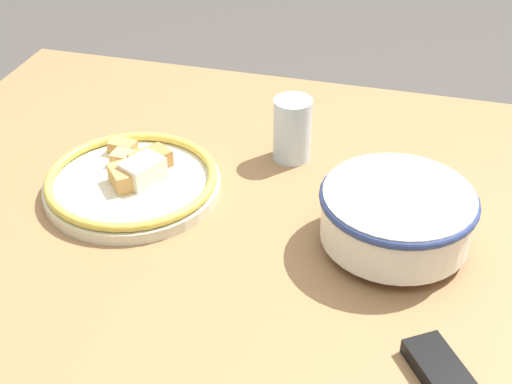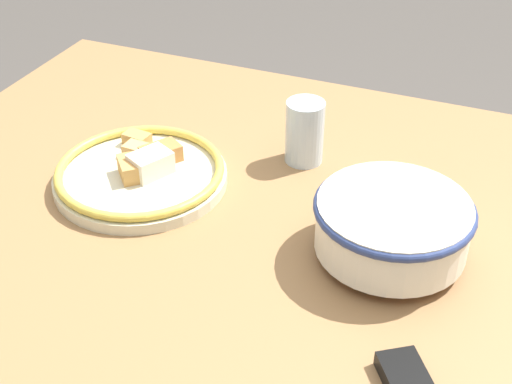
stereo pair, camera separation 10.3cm
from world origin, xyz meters
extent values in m
cube|color=olive|center=(0.00, 0.00, 0.76)|extent=(1.38, 0.88, 0.04)
cylinder|color=olive|center=(0.62, -0.37, 0.37)|extent=(0.06, 0.06, 0.74)
cylinder|color=silver|center=(-0.13, 0.04, 0.78)|extent=(0.09, 0.09, 0.02)
cylinder|color=silver|center=(-0.13, 0.04, 0.83)|extent=(0.20, 0.20, 0.07)
cylinder|color=#9E4C1E|center=(-0.13, 0.04, 0.82)|extent=(0.18, 0.18, 0.06)
torus|color=navy|center=(-0.13, 0.04, 0.86)|extent=(0.21, 0.21, 0.01)
cylinder|color=beige|center=(0.28, 0.01, 0.78)|extent=(0.27, 0.27, 0.02)
torus|color=gold|center=(0.28, 0.01, 0.80)|extent=(0.27, 0.27, 0.01)
cube|color=#B2753D|center=(0.26, -0.03, 0.81)|extent=(0.07, 0.07, 0.03)
cube|color=tan|center=(0.28, 0.02, 0.81)|extent=(0.07, 0.07, 0.03)
cube|color=tan|center=(0.31, -0.03, 0.80)|extent=(0.04, 0.03, 0.02)
cube|color=tan|center=(0.32, -0.06, 0.80)|extent=(0.05, 0.03, 0.02)
cube|color=silver|center=(0.26, 0.01, 0.81)|extent=(0.07, 0.08, 0.04)
cube|color=tan|center=(0.27, -0.03, 0.80)|extent=(0.04, 0.04, 0.01)
cylinder|color=silver|center=(0.06, -0.15, 0.83)|extent=(0.06, 0.06, 0.11)
camera|label=1|loc=(-0.15, 0.84, 1.41)|focal=50.00mm
camera|label=2|loc=(-0.25, 0.81, 1.41)|focal=50.00mm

